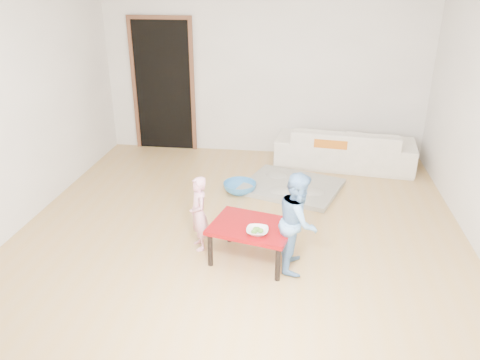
% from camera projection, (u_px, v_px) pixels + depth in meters
% --- Properties ---
extents(floor, '(5.00, 5.00, 0.01)m').
position_uv_depth(floor, '(242.00, 224.00, 5.44)').
color(floor, tan).
rests_on(floor, ground).
extents(back_wall, '(5.00, 0.02, 2.60)m').
position_uv_depth(back_wall, '(264.00, 72.00, 7.19)').
color(back_wall, white).
rests_on(back_wall, floor).
extents(left_wall, '(0.02, 5.00, 2.60)m').
position_uv_depth(left_wall, '(21.00, 108.00, 5.23)').
color(left_wall, white).
rests_on(left_wall, floor).
extents(doorway, '(1.02, 0.08, 2.11)m').
position_uv_depth(doorway, '(164.00, 87.00, 7.48)').
color(doorway, brown).
rests_on(doorway, back_wall).
extents(sofa, '(2.10, 1.01, 0.59)m').
position_uv_depth(sofa, '(345.00, 147.00, 7.02)').
color(sofa, '#F0E3D1').
rests_on(sofa, floor).
extents(cushion, '(0.51, 0.47, 0.13)m').
position_uv_depth(cushion, '(332.00, 140.00, 6.83)').
color(cushion, '#CB6616').
rests_on(cushion, sofa).
extents(red_table, '(0.91, 0.76, 0.40)m').
position_uv_depth(red_table, '(252.00, 242.00, 4.69)').
color(red_table, maroon).
rests_on(red_table, floor).
extents(bowl, '(0.21, 0.21, 0.05)m').
position_uv_depth(bowl, '(257.00, 231.00, 4.45)').
color(bowl, white).
rests_on(bowl, red_table).
extents(broccoli, '(0.12, 0.12, 0.06)m').
position_uv_depth(broccoli, '(257.00, 231.00, 4.45)').
color(broccoli, '#2D5919').
rests_on(broccoli, red_table).
extents(child_pink, '(0.30, 0.35, 0.80)m').
position_uv_depth(child_pink, '(199.00, 213.00, 4.83)').
color(child_pink, pink).
rests_on(child_pink, floor).
extents(child_blue, '(0.39, 0.50, 1.00)m').
position_uv_depth(child_blue, '(298.00, 221.00, 4.47)').
color(child_blue, '#5982D0').
rests_on(child_blue, floor).
extents(basin, '(0.44, 0.44, 0.14)m').
position_uv_depth(basin, '(240.00, 187.00, 6.22)').
color(basin, '#337DC1').
rests_on(basin, floor).
extents(blanket, '(1.49, 1.36, 0.06)m').
position_uv_depth(blanket, '(292.00, 186.00, 6.34)').
color(blanket, '#9B9588').
rests_on(blanket, floor).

